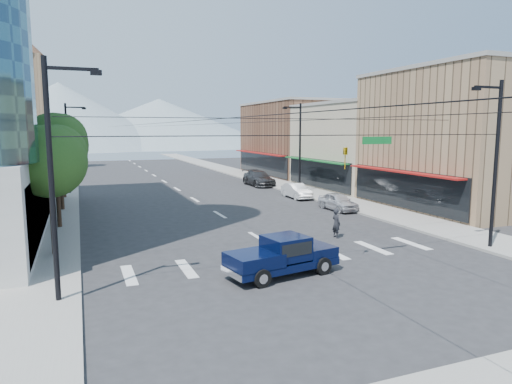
% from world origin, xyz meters
% --- Properties ---
extents(ground, '(160.00, 160.00, 0.00)m').
position_xyz_m(ground, '(0.00, 0.00, 0.00)').
color(ground, '#28282B').
rests_on(ground, ground).
extents(sidewalk_left, '(4.00, 120.00, 0.15)m').
position_xyz_m(sidewalk_left, '(-12.00, 40.00, 0.07)').
color(sidewalk_left, gray).
rests_on(sidewalk_left, ground).
extents(sidewalk_right, '(4.00, 120.00, 0.15)m').
position_xyz_m(sidewalk_right, '(12.00, 40.00, 0.07)').
color(sidewalk_right, gray).
rests_on(sidewalk_right, ground).
extents(shop_near, '(12.00, 14.00, 11.00)m').
position_xyz_m(shop_near, '(20.00, 10.00, 5.50)').
color(shop_near, '#8C6B4C').
rests_on(shop_near, ground).
extents(shop_mid, '(12.00, 14.00, 9.00)m').
position_xyz_m(shop_mid, '(20.00, 24.00, 4.50)').
color(shop_mid, tan).
rests_on(shop_mid, ground).
extents(shop_far, '(12.00, 18.00, 10.00)m').
position_xyz_m(shop_far, '(20.00, 40.00, 5.00)').
color(shop_far, brown).
rests_on(shop_far, ground).
extents(clock_tower, '(4.80, 4.80, 20.40)m').
position_xyz_m(clock_tower, '(-16.50, 62.00, 10.64)').
color(clock_tower, '#8C6B4C').
rests_on(clock_tower, ground).
extents(mountain_left, '(80.00, 80.00, 22.00)m').
position_xyz_m(mountain_left, '(-15.00, 150.00, 11.00)').
color(mountain_left, gray).
rests_on(mountain_left, ground).
extents(mountain_right, '(90.00, 90.00, 18.00)m').
position_xyz_m(mountain_right, '(20.00, 160.00, 9.00)').
color(mountain_right, gray).
rests_on(mountain_right, ground).
extents(tree_near, '(3.65, 3.64, 6.71)m').
position_xyz_m(tree_near, '(-11.07, 6.10, 4.99)').
color(tree_near, black).
rests_on(tree_near, ground).
extents(tree_midnear, '(4.09, 4.09, 7.52)m').
position_xyz_m(tree_midnear, '(-11.07, 13.10, 5.59)').
color(tree_midnear, black).
rests_on(tree_midnear, ground).
extents(tree_midfar, '(3.65, 3.64, 6.71)m').
position_xyz_m(tree_midfar, '(-11.07, 20.10, 4.99)').
color(tree_midfar, black).
rests_on(tree_midfar, ground).
extents(tree_far, '(4.09, 4.09, 7.52)m').
position_xyz_m(tree_far, '(-11.07, 27.10, 5.59)').
color(tree_far, black).
rests_on(tree_far, ground).
extents(signal_rig, '(21.80, 0.20, 9.00)m').
position_xyz_m(signal_rig, '(0.19, -1.00, 4.64)').
color(signal_rig, black).
rests_on(signal_rig, ground).
extents(lamp_pole_nw, '(2.00, 0.25, 9.00)m').
position_xyz_m(lamp_pole_nw, '(-10.67, 30.00, 4.94)').
color(lamp_pole_nw, black).
rests_on(lamp_pole_nw, ground).
extents(lamp_pole_ne, '(2.00, 0.25, 9.00)m').
position_xyz_m(lamp_pole_ne, '(10.67, 22.00, 4.94)').
color(lamp_pole_ne, black).
rests_on(lamp_pole_ne, ground).
extents(pickup_truck, '(5.45, 2.74, 1.76)m').
position_xyz_m(pickup_truck, '(-1.64, -0.98, 0.92)').
color(pickup_truck, '#060F32').
rests_on(pickup_truck, ground).
extents(pedestrian, '(0.50, 0.69, 1.76)m').
position_xyz_m(pedestrian, '(4.36, 4.32, 0.88)').
color(pedestrian, black).
rests_on(pedestrian, ground).
extents(parked_car_near, '(1.80, 4.18, 1.41)m').
position_xyz_m(parked_car_near, '(9.40, 12.36, 0.70)').
color(parked_car_near, silver).
rests_on(parked_car_near, ground).
extents(parked_car_mid, '(1.52, 4.23, 1.39)m').
position_xyz_m(parked_car_mid, '(9.17, 19.36, 0.69)').
color(parked_car_mid, white).
rests_on(parked_car_mid, ground).
extents(parked_car_far, '(2.38, 5.85, 1.70)m').
position_xyz_m(parked_car_far, '(9.40, 29.65, 0.85)').
color(parked_car_far, '#2F2F32').
rests_on(parked_car_far, ground).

